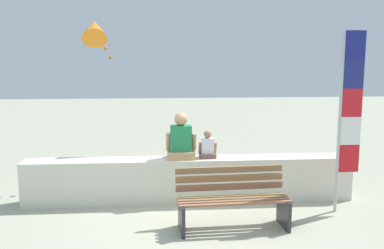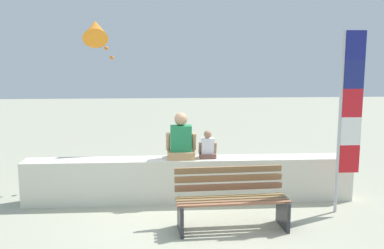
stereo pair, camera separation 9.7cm
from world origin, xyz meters
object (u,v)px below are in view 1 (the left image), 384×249
Objects in this scene: person_adult at (181,141)px; flag_banner at (347,111)px; park_bench at (232,200)px; kite_orange at (94,30)px; person_child at (208,147)px.

flag_banner reaches higher than person_adult.
park_bench is 1.81× the size of kite_orange.
kite_orange reaches higher than park_bench.
park_bench is 3.45× the size of person_child.
person_child is (0.47, 0.00, -0.12)m from person_adult.
kite_orange is (-2.07, 1.28, 2.09)m from person_child.
person_child reaches higher than park_bench.
park_bench is 2.09× the size of person_adult.
flag_banner is at bearing -15.95° from person_adult.
kite_orange reaches higher than person_adult.
park_bench is 4.34m from kite_orange.
kite_orange is (-2.30, 2.56, 2.63)m from park_bench.
person_child is 3.21m from kite_orange.
kite_orange is at bearing 154.37° from flag_banner.
flag_banner is at bearing 15.25° from park_bench.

